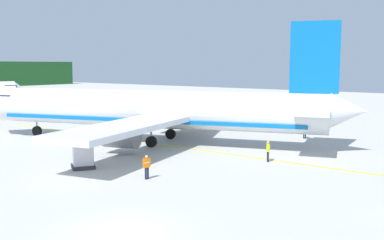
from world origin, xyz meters
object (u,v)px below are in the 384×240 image
(crew_marshaller, at_px, (305,130))
(crew_loader_right, at_px, (268,149))
(cargo_container_near, at_px, (83,156))
(airliner_foreground, at_px, (153,110))
(crew_supervisor, at_px, (147,165))

(crew_marshaller, relative_size, crew_loader_right, 0.96)
(cargo_container_near, bearing_deg, airliner_foreground, 16.76)
(airliner_foreground, bearing_deg, crew_supervisor, -139.35)
(crew_marshaller, distance_m, crew_supervisor, 23.56)
(crew_marshaller, relative_size, crew_supervisor, 0.98)
(airliner_foreground, distance_m, crew_loader_right, 14.18)
(airliner_foreground, relative_size, crew_supervisor, 23.47)
(crew_supervisor, bearing_deg, airliner_foreground, 40.65)
(airliner_foreground, relative_size, crew_loader_right, 23.04)
(cargo_container_near, distance_m, crew_loader_right, 14.96)
(cargo_container_near, xyz_separation_m, crew_marshaller, (24.00, -7.77, 0.07))
(crew_supervisor, bearing_deg, cargo_container_near, 94.31)
(airliner_foreground, height_order, crew_marshaller, airliner_foreground)
(crew_marshaller, height_order, crew_supervisor, crew_supervisor)
(crew_marshaller, distance_m, crew_loader_right, 13.38)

